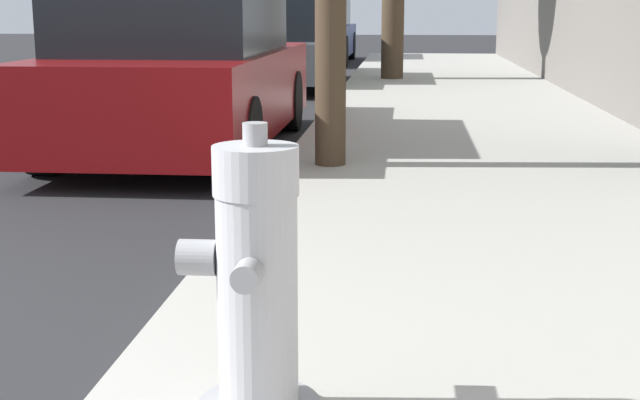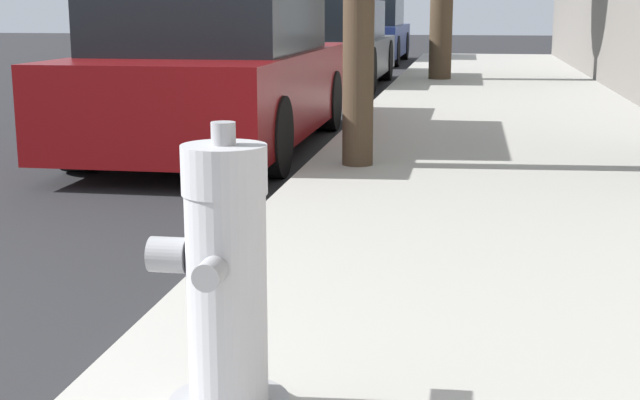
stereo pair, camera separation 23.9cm
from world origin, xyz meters
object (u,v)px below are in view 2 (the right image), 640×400
parked_car_mid (325,45)px  parked_car_far (362,32)px  fire_hydrant (225,286)px  parked_car_near (219,73)px

parked_car_mid → parked_car_far: bearing=91.4°
fire_hydrant → parked_car_far: bearing=95.7°
parked_car_near → parked_car_far: parked_car_near is taller
parked_car_mid → parked_car_far: size_ratio=1.02×
fire_hydrant → parked_car_near: 5.63m
parked_car_far → parked_car_near: bearing=-88.8°
parked_car_far → fire_hydrant: bearing=-84.3°
parked_car_far → parked_car_mid: bearing=-88.6°
fire_hydrant → parked_car_mid: parked_car_mid is taller
fire_hydrant → parked_car_mid: bearing=98.0°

